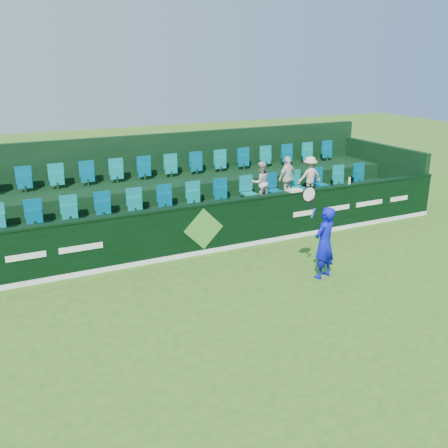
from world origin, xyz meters
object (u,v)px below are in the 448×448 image
spectator_right (310,176)px  spectator_middle (287,178)px  towel (295,190)px  spectator_left (261,182)px  drinks_bottle (349,181)px  tennis_player (324,242)px

spectator_right → spectator_middle: bearing=2.6°
spectator_middle → towel: size_ratio=3.27×
spectator_left → spectator_middle: size_ratio=0.93×
spectator_right → drinks_bottle: (0.62, -1.12, 0.04)m
spectator_middle → spectator_left: bearing=-17.8°
drinks_bottle → tennis_player: bearing=-137.2°
spectator_middle → spectator_right: bearing=162.2°
spectator_middle → spectator_right: (0.82, 0.00, -0.04)m
spectator_left → spectator_right: size_ratio=0.99×
tennis_player → spectator_middle: 4.05m
spectator_middle → towel: (-0.48, -1.12, -0.07)m
towel → drinks_bottle: drinks_bottle is taller
spectator_left → drinks_bottle: 2.62m
spectator_middle → spectator_right: spectator_middle is taller
spectator_left → towel: (0.45, -1.12, -0.03)m
towel → tennis_player: bearing=-109.3°
tennis_player → spectator_middle: tennis_player is taller
spectator_middle → towel: spectator_middle is taller
towel → spectator_right: bearing=40.8°
spectator_left → towel: 1.21m
towel → spectator_left: bearing=111.7°
tennis_player → towel: tennis_player is taller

